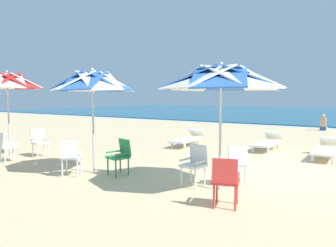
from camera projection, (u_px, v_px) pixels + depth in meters
name	position (u px, v px, depth m)	size (l,w,h in m)	color
ground_plane	(295.00, 170.00, 8.37)	(80.00, 80.00, 0.00)	beige
beach_umbrella_0	(221.00, 79.00, 6.44)	(2.54, 2.54, 2.56)	silver
plastic_chair_0	(235.00, 162.00, 6.88)	(0.63, 0.63, 0.87)	white
plastic_chair_1	(226.00, 179.00, 5.50)	(0.55, 0.58, 0.87)	red
plastic_chair_2	(195.00, 162.00, 6.88)	(0.47, 0.50, 0.87)	white
beach_umbrella_1	(92.00, 83.00, 7.90)	(2.04, 2.04, 2.58)	silver
plastic_chair_3	(120.00, 155.00, 7.81)	(0.54, 0.56, 0.87)	#2D8C4C
plastic_chair_4	(71.00, 155.00, 7.69)	(0.62, 0.63, 0.87)	white
beach_umbrella_2	(7.00, 82.00, 9.66)	(2.02, 2.02, 2.66)	silver
plastic_chair_5	(6.00, 145.00, 9.33)	(0.51, 0.54, 0.87)	white
plastic_chair_6	(39.00, 141.00, 10.27)	(0.54, 0.52, 0.87)	white
sun_lounger_1	(327.00, 149.00, 9.95)	(0.69, 2.16, 0.62)	white
sun_lounger_2	(267.00, 142.00, 11.55)	(0.70, 2.17, 0.62)	white
sun_lounger_3	(188.00, 138.00, 12.51)	(0.84, 2.20, 0.62)	white
beachgoer_seated	(324.00, 125.00, 18.29)	(0.30, 0.93, 0.92)	#2D4CA5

